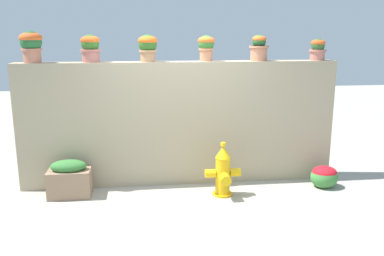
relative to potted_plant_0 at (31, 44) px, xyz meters
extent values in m
plane|color=#A39F90|center=(2.11, -1.12, -2.16)|extent=(24.00, 24.00, 0.00)
cube|color=tan|center=(2.11, 0.01, -1.21)|extent=(4.83, 0.31, 1.89)
cylinder|color=#BD755B|center=(0.00, 0.00, -0.16)|extent=(0.25, 0.25, 0.20)
cylinder|color=#BD755B|center=(0.00, 0.00, -0.08)|extent=(0.29, 0.29, 0.03)
sphere|color=#276432|center=(0.00, 0.00, 0.03)|extent=(0.30, 0.30, 0.30)
ellipsoid|color=#DF5A25|center=(0.00, 0.00, 0.08)|extent=(0.32, 0.32, 0.17)
cylinder|color=#B96C5F|center=(0.81, 0.04, -0.17)|extent=(0.25, 0.25, 0.19)
cylinder|color=#B96C5F|center=(0.81, 0.04, -0.10)|extent=(0.30, 0.30, 0.03)
sphere|color=#346925|center=(0.81, 0.04, 0.00)|extent=(0.26, 0.26, 0.26)
ellipsoid|color=#E45B20|center=(0.81, 0.04, 0.05)|extent=(0.27, 0.27, 0.14)
cylinder|color=#AE7E57|center=(1.64, 0.01, -0.18)|extent=(0.22, 0.22, 0.17)
cylinder|color=#AE7E57|center=(1.64, 0.01, -0.11)|extent=(0.26, 0.26, 0.03)
sphere|color=#2C5E20|center=(1.64, 0.01, -0.01)|extent=(0.27, 0.27, 0.27)
ellipsoid|color=#ED581A|center=(1.64, 0.01, 0.04)|extent=(0.28, 0.28, 0.15)
cylinder|color=#C17B56|center=(2.52, 0.04, -0.17)|extent=(0.19, 0.19, 0.19)
cylinder|color=#C17B56|center=(2.52, 0.04, -0.09)|extent=(0.22, 0.22, 0.03)
sphere|color=#336B2A|center=(2.52, 0.04, -0.01)|extent=(0.24, 0.24, 0.24)
ellipsoid|color=orange|center=(2.52, 0.04, 0.04)|extent=(0.26, 0.26, 0.13)
cylinder|color=#BA7555|center=(3.33, 0.02, -0.15)|extent=(0.25, 0.25, 0.23)
cylinder|color=#BA7555|center=(3.33, 0.02, -0.06)|extent=(0.30, 0.30, 0.03)
sphere|color=#245928|center=(3.33, 0.02, 0.02)|extent=(0.20, 0.20, 0.20)
ellipsoid|color=orange|center=(3.33, 0.02, 0.06)|extent=(0.21, 0.21, 0.11)
cylinder|color=#BB7162|center=(4.27, 0.03, -0.18)|extent=(0.22, 0.22, 0.16)
cylinder|color=#BB7162|center=(4.27, 0.03, -0.12)|extent=(0.26, 0.26, 0.03)
sphere|color=#30612E|center=(4.27, 0.03, -0.04)|extent=(0.21, 0.21, 0.21)
ellipsoid|color=#E1561E|center=(4.27, 0.03, 0.00)|extent=(0.22, 0.22, 0.11)
cylinder|color=#EFB013|center=(2.67, -0.63, -2.15)|extent=(0.28, 0.28, 0.03)
cylinder|color=#EFB013|center=(2.67, -0.63, -1.88)|extent=(0.21, 0.21, 0.57)
cone|color=yellow|center=(2.67, -0.63, -1.51)|extent=(0.22, 0.22, 0.17)
cylinder|color=yellow|center=(2.67, -0.63, -1.39)|extent=(0.07, 0.07, 0.05)
cylinder|color=yellow|center=(2.49, -0.63, -1.82)|extent=(0.15, 0.12, 0.12)
cylinder|color=yellow|center=(2.85, -0.63, -1.82)|extent=(0.15, 0.12, 0.12)
cylinder|color=yellow|center=(2.67, -0.82, -1.85)|extent=(0.15, 0.17, 0.15)
ellipsoid|color=#3F803C|center=(4.28, -0.50, -2.01)|extent=(0.42, 0.38, 0.35)
ellipsoid|color=red|center=(4.28, -0.50, -1.93)|extent=(0.38, 0.33, 0.19)
cube|color=#97775A|center=(0.47, -0.41, -1.96)|extent=(0.60, 0.35, 0.40)
ellipsoid|color=#377634|center=(0.47, -0.41, -1.70)|extent=(0.51, 0.30, 0.18)
camera|label=1|loc=(1.55, -6.17, 0.18)|focal=38.43mm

